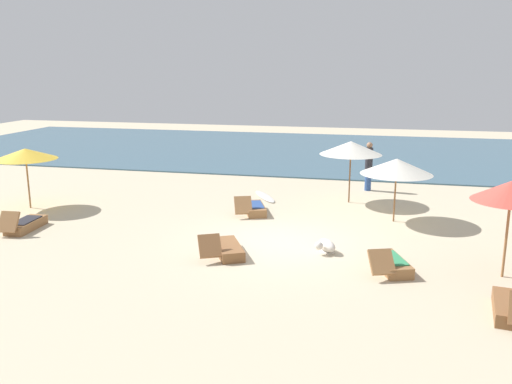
{
  "coord_description": "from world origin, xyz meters",
  "views": [
    {
      "loc": [
        2.62,
        -14.44,
        4.9
      ],
      "look_at": [
        -1.04,
        1.4,
        1.1
      ],
      "focal_mm": 37.8,
      "sensor_mm": 36.0,
      "label": 1
    }
  ],
  "objects": [
    {
      "name": "umbrella_1",
      "position": [
        1.62,
        5.13,
        2.03
      ],
      "size": [
        2.25,
        2.25,
        2.27
      ],
      "color": "brown",
      "rests_on": "ground_plane"
    },
    {
      "name": "umbrella_6",
      "position": [
        3.18,
        2.92,
        1.81
      ],
      "size": [
        2.28,
        2.28,
        2.06
      ],
      "color": "brown",
      "rests_on": "ground_plane"
    },
    {
      "name": "surfboard",
      "position": [
        -1.57,
        5.19,
        0.04
      ],
      "size": [
        1.36,
        1.95,
        0.07
      ],
      "color": "silver",
      "rests_on": "ground_plane"
    },
    {
      "name": "ocean_water",
      "position": [
        0.0,
        17.0,
        0.03
      ],
      "size": [
        48.0,
        16.0,
        0.06
      ],
      "primitive_type": "cube",
      "color": "#3D6075",
      "rests_on": "ground_plane"
    },
    {
      "name": "lounger_5",
      "position": [
        -1.21,
        -1.38,
        0.17
      ],
      "size": [
        1.29,
        1.78,
        0.68
      ],
      "color": "brown",
      "rests_on": "ground_plane"
    },
    {
      "name": "lounger_0",
      "position": [
        5.36,
        -3.56,
        0.17
      ],
      "size": [
        0.8,
        1.71,
        0.74
      ],
      "color": "brown",
      "rests_on": "ground_plane"
    },
    {
      "name": "umbrella_4",
      "position": [
        5.64,
        -1.36,
        2.1
      ],
      "size": [
        1.78,
        1.78,
        2.35
      ],
      "color": "olive",
      "rests_on": "ground_plane"
    },
    {
      "name": "lounger_3",
      "position": [
        -7.86,
        -0.62,
        0.18
      ],
      "size": [
        0.71,
        1.69,
        0.73
      ],
      "color": "olive",
      "rests_on": "ground_plane"
    },
    {
      "name": "dog",
      "position": [
        1.35,
        -0.58,
        0.19
      ],
      "size": [
        0.68,
        0.77,
        0.37
      ],
      "color": "silver",
      "rests_on": "ground_plane"
    },
    {
      "name": "umbrella_0",
      "position": [
        -9.37,
        1.79,
        1.93
      ],
      "size": [
        2.14,
        2.14,
        2.12
      ],
      "color": "olive",
      "rests_on": "ground_plane"
    },
    {
      "name": "lounger_4",
      "position": [
        -1.46,
        2.85,
        0.18
      ],
      "size": [
        1.15,
        1.79,
        0.69
      ],
      "color": "olive",
      "rests_on": "ground_plane"
    },
    {
      "name": "lounger_2",
      "position": [
        3.02,
        -1.53,
        0.18
      ],
      "size": [
        1.13,
        1.8,
        0.67
      ],
      "color": "olive",
      "rests_on": "ground_plane"
    },
    {
      "name": "person_0",
      "position": [
        2.24,
        7.29,
        1.02
      ],
      "size": [
        0.35,
        0.35,
        1.97
      ],
      "color": "#2D4C8C",
      "rests_on": "ground_plane"
    },
    {
      "name": "ground_plane",
      "position": [
        0.0,
        0.0,
        0.0
      ],
      "size": [
        60.0,
        60.0,
        0.0
      ],
      "primitive_type": "plane",
      "color": "beige"
    }
  ]
}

